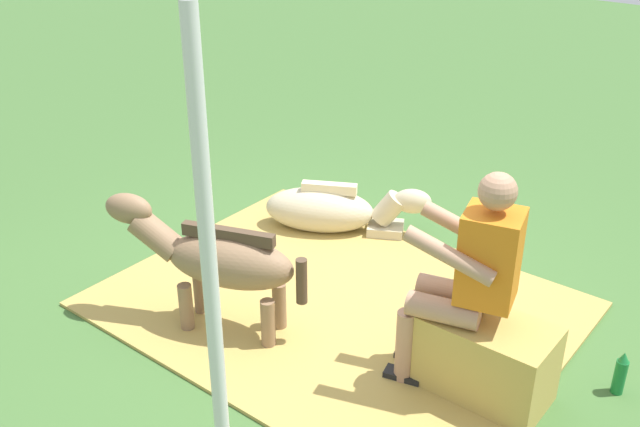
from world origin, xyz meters
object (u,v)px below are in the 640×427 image
object	(u,v)px
pony_lying	(332,210)
hay_bale	(486,358)
tent_pole_left	(214,330)
person_seated	(466,273)
pony_standing	(217,259)
soda_bottle	(620,373)

from	to	relation	value
pony_lying	hay_bale	bearing A→B (deg)	151.28
pony_lying	tent_pole_left	distance (m)	3.24
person_seated	pony_standing	size ratio (longest dim) A/B	1.05
tent_pole_left	soda_bottle	bearing A→B (deg)	-114.91
person_seated	soda_bottle	xyz separation A→B (m)	(-0.77, -0.51, -0.62)
pony_standing	pony_lying	bearing A→B (deg)	-80.63
person_seated	soda_bottle	bearing A→B (deg)	-146.55
hay_bale	pony_lying	size ratio (longest dim) A/B	0.55
pony_lying	person_seated	bearing A→B (deg)	148.37
tent_pole_left	person_seated	bearing A→B (deg)	-97.78
hay_bale	tent_pole_left	world-z (taller)	tent_pole_left
hay_bale	person_seated	distance (m)	0.54
person_seated	tent_pole_left	world-z (taller)	tent_pole_left
pony_lying	soda_bottle	xyz separation A→B (m)	(-2.49, 0.55, -0.05)
pony_standing	soda_bottle	size ratio (longest dim) A/B	4.63
pony_standing	tent_pole_left	xyz separation A→B (m)	(-1.25, 1.18, 0.69)
hay_bale	pony_lying	bearing A→B (deg)	-28.72
pony_lying	tent_pole_left	bearing A→B (deg)	119.11
hay_bale	pony_standing	distance (m)	1.72
pony_lying	soda_bottle	size ratio (longest dim) A/B	4.67
hay_bale	soda_bottle	distance (m)	0.78
pony_standing	pony_lying	xyz separation A→B (m)	(0.25, -1.50, -0.33)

